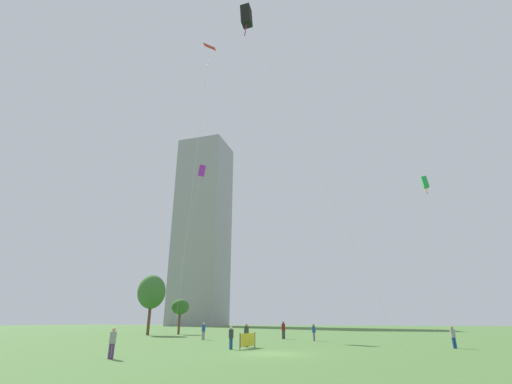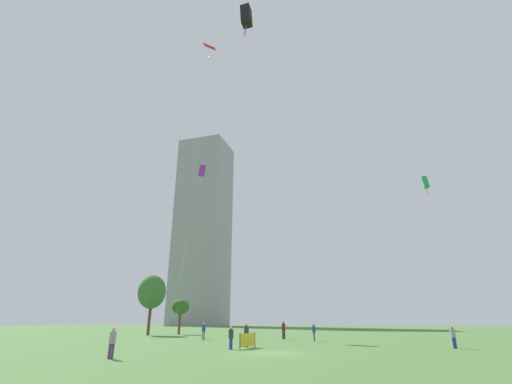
% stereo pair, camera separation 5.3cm
% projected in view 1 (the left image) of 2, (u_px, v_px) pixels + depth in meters
% --- Properties ---
extents(ground, '(280.00, 280.00, 0.00)m').
position_uv_depth(ground, '(271.00, 354.00, 22.37)').
color(ground, '#4C7538').
extents(person_standing_0, '(0.39, 0.39, 1.78)m').
position_uv_depth(person_standing_0, '(204.00, 330.00, 38.86)').
color(person_standing_0, gray).
rests_on(person_standing_0, ground).
extents(person_standing_1, '(0.38, 0.38, 1.73)m').
position_uv_depth(person_standing_1, '(246.00, 334.00, 28.34)').
color(person_standing_1, '#593372').
rests_on(person_standing_1, ground).
extents(person_standing_2, '(0.35, 0.35, 1.56)m').
position_uv_depth(person_standing_2, '(453.00, 336.00, 26.92)').
color(person_standing_2, '#1E478C').
rests_on(person_standing_2, ground).
extents(person_standing_3, '(0.35, 0.35, 1.57)m').
position_uv_depth(person_standing_3, '(231.00, 336.00, 26.02)').
color(person_standing_3, '#1E478C').
rests_on(person_standing_3, ground).
extents(person_standing_4, '(0.42, 0.42, 1.87)m').
position_uv_depth(person_standing_4, '(283.00, 329.00, 40.55)').
color(person_standing_4, '#2D2D33').
rests_on(person_standing_4, ground).
extents(person_standing_5, '(0.36, 0.36, 1.60)m').
position_uv_depth(person_standing_5, '(113.00, 341.00, 19.67)').
color(person_standing_5, '#593372').
rests_on(person_standing_5, ground).
extents(person_standing_6, '(0.36, 0.36, 1.63)m').
position_uv_depth(person_standing_6, '(314.00, 331.00, 36.77)').
color(person_standing_6, '#593372').
rests_on(person_standing_6, ground).
extents(kite_flying_0, '(2.02, 2.25, 21.33)m').
position_uv_depth(kite_flying_0, '(425.00, 183.00, 50.35)').
color(kite_flying_0, silver).
rests_on(kite_flying_0, ground).
extents(kite_flying_1, '(1.87, 3.41, 31.00)m').
position_uv_depth(kite_flying_1, '(210.00, 49.00, 39.03)').
color(kite_flying_1, silver).
rests_on(kite_flying_1, ground).
extents(kite_flying_2, '(11.07, 4.46, 30.49)m').
position_uv_depth(kite_flying_2, '(246.00, 16.00, 33.86)').
color(kite_flying_2, silver).
rests_on(kite_flying_2, ground).
extents(kite_flying_3, '(2.69, 4.40, 26.05)m').
position_uv_depth(kite_flying_3, '(202.00, 171.00, 57.89)').
color(kite_flying_3, silver).
rests_on(kite_flying_3, ground).
extents(park_tree_0, '(4.04, 4.04, 8.40)m').
position_uv_depth(park_tree_0, '(152.00, 292.00, 52.46)').
color(park_tree_0, brown).
rests_on(park_tree_0, ground).
extents(park_tree_1, '(2.68, 2.68, 5.12)m').
position_uv_depth(park_tree_1, '(180.00, 307.00, 54.83)').
color(park_tree_1, brown).
rests_on(park_tree_1, ground).
extents(distant_highrise_0, '(19.44, 18.19, 76.70)m').
position_uv_depth(distant_highrise_0, '(203.00, 228.00, 148.74)').
color(distant_highrise_0, '#939399').
rests_on(distant_highrise_0, ground).
extents(event_banner, '(0.61, 2.14, 1.11)m').
position_uv_depth(event_banner, '(248.00, 340.00, 26.87)').
color(event_banner, '#4C4C4C').
rests_on(event_banner, ground).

